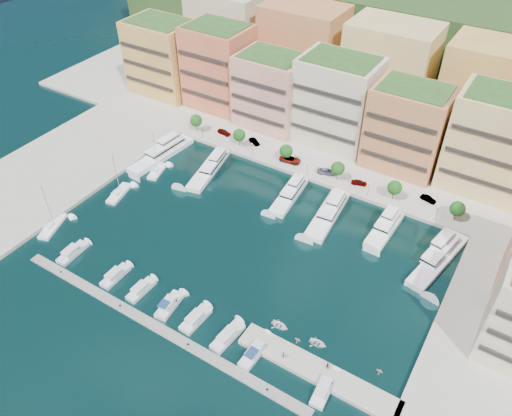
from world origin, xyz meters
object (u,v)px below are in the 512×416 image
object	(u,v)px
tree_0	(196,121)
cruiser_3	(141,290)
lamppost_4	(438,211)
tree_5	(458,209)
tree_3	(338,168)
yacht_5	(385,227)
lamppost_3	(369,187)
yacht_4	(329,212)
car_4	(359,182)
car_5	(428,199)
tender_1	(298,340)
person_0	(283,355)
person_1	(327,365)
tree_4	(395,188)
cruiser_0	(72,253)
car_3	(327,171)
cruiser_4	(169,305)
sailboat_0	(53,227)
tree_2	(286,151)
car_1	(254,142)
cruiser_2	(115,276)
cruiser_6	(227,337)
tender_0	(280,326)
cruiser_9	(324,389)
yacht_6	(439,257)
cruiser_7	(255,352)
tender_3	(380,371)
yacht_3	(290,193)
tree_1	(239,135)
cruiser_5	(195,319)
tender_2	(318,344)
sailboat_2	(157,172)
lamppost_0	(202,130)
lamppost_2	(307,166)
yacht_1	(210,168)
yacht_0	(163,152)
sailboat_1	(119,194)
car_0	(224,132)

from	to	relation	value
tree_0	cruiser_3	size ratio (longest dim) A/B	0.79
lamppost_4	tree_5	bearing A→B (deg)	29.90
tree_3	yacht_5	xyz separation A→B (m)	(18.49, -11.50, -3.53)
lamppost_3	yacht_4	xyz separation A→B (m)	(-5.67, -11.56, -2.73)
car_4	car_5	bearing A→B (deg)	-99.61
tender_1	person_0	size ratio (longest dim) A/B	0.90
person_1	tree_4	bearing A→B (deg)	-113.11
cruiser_0	car_3	distance (m)	69.61
cruiser_4	sailboat_0	size ratio (longest dim) A/B	0.59
lamppost_3	yacht_4	size ratio (longest dim) A/B	0.20
lamppost_3	tree_3	bearing A→B (deg)	167.05
tree_2	car_3	world-z (taller)	tree_2
car_1	car_3	world-z (taller)	car_3
lamppost_3	cruiser_2	bearing A→B (deg)	-123.28
tree_0	cruiser_6	xyz separation A→B (m)	(51.58, -58.09, -4.20)
tender_0	person_0	world-z (taller)	person_0
tree_3	cruiser_9	world-z (taller)	tree_3
yacht_6	cruiser_7	bearing A→B (deg)	-117.50
tree_0	tender_3	xyz separation A→B (m)	(79.79, -49.23, -4.36)
yacht_6	cruiser_0	xyz separation A→B (m)	(-72.94, -43.42, -0.66)
yacht_3	tree_2	bearing A→B (deg)	124.05
tree_1	car_3	bearing A→B (deg)	2.06
person_1	car_4	bearing A→B (deg)	-103.56
cruiser_5	tree_3	bearing A→B (deg)	85.73
tender_2	yacht_6	bearing A→B (deg)	-22.90
yacht_3	tender_0	distance (m)	42.31
cruiser_4	car_4	xyz separation A→B (m)	(17.33, 59.24, 1.15)
sailboat_2	tender_2	bearing A→B (deg)	-22.94
lamppost_0	cruiser_3	xyz separation A→B (m)	(24.96, -55.78, -3.28)
lamppost_4	cruiser_0	xyz separation A→B (m)	(-68.26, -55.79, -3.28)
lamppost_2	tender_3	distance (m)	61.62
tree_4	lamppost_2	world-z (taller)	tree_4
yacht_1	car_5	world-z (taller)	yacht_1
yacht_6	tender_2	size ratio (longest dim) A/B	6.37
lamppost_0	yacht_0	bearing A→B (deg)	-111.42
tree_2	sailboat_1	distance (m)	47.57
yacht_1	car_4	world-z (taller)	yacht_1
yacht_1	cruiser_3	xyz separation A→B (m)	(13.73, -44.11, -0.54)
yacht_5	car_5	bearing A→B (deg)	70.01
car_5	tree_2	bearing A→B (deg)	108.34
tender_0	person_1	xyz separation A→B (m)	(12.34, -4.03, 1.44)
tree_0	person_1	world-z (taller)	tree_0
lamppost_2	lamppost_4	bearing A→B (deg)	0.00
cruiser_0	cruiser_7	world-z (taller)	cruiser_7
lamppost_3	cruiser_3	xyz separation A→B (m)	(-29.04, -55.78, -3.28)
lamppost_3	yacht_1	xyz separation A→B (m)	(-42.78, -11.66, -2.73)
tree_3	sailboat_2	distance (m)	50.57
cruiser_0	cruiser_5	xyz separation A→B (m)	(35.92, 0.00, 0.00)
car_0	sailboat_0	bearing A→B (deg)	174.25
cruiser_4	sailboat_2	xyz separation A→B (m)	(-33.79, 35.42, -0.25)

